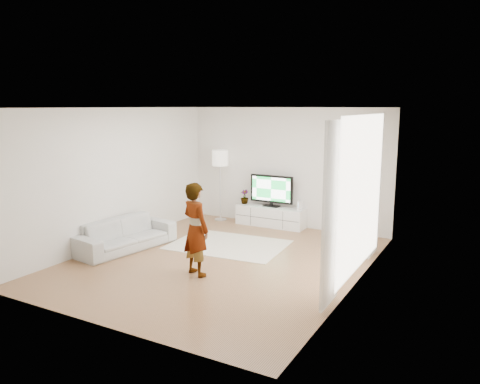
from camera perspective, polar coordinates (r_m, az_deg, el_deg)
The scene contains 17 objects.
floor at distance 8.79m, azimuth -2.33°, elevation -8.34°, with size 6.00×6.00×0.00m, color #AB794D.
ceiling at distance 8.32m, azimuth -2.48°, elevation 10.22°, with size 6.00×6.00×0.00m, color white.
wall_left at distance 9.96m, azimuth -14.79°, elevation 1.84°, with size 0.02×6.00×2.80m, color silver.
wall_right at distance 7.48m, azimuth 14.20°, elevation -0.91°, with size 0.02×6.00×2.80m, color silver.
wall_back at distance 11.09m, azimuth 5.68°, elevation 2.99°, with size 5.00×0.02×2.80m, color silver.
wall_front at distance 6.14m, azimuth -17.12°, elevation -3.51°, with size 5.00×0.02×2.80m, color silver.
window at distance 7.76m, azimuth 14.64°, elevation -0.15°, with size 0.01×2.60×2.50m, color white.
curtain_near at distance 6.58m, azimuth 11.09°, elevation -2.77°, with size 0.04×0.70×2.60m, color white.
curtain_far at distance 9.04m, azimuth 16.18°, elevation 0.60°, with size 0.04×0.70×2.60m, color white.
media_console at distance 11.20m, azimuth 3.76°, elevation -2.97°, with size 1.67×0.48×0.47m.
television at distance 11.10m, azimuth 3.86°, elevation 0.29°, with size 1.08×0.21×0.75m.
game_console at distance 10.85m, azimuth 7.28°, elevation -1.64°, with size 0.07×0.16×0.21m.
potted_plant at distance 11.43m, azimuth 0.56°, elevation -0.58°, with size 0.19×0.19×0.35m, color #3F7238.
rug at distance 9.73m, azimuth -1.45°, elevation -6.44°, with size 2.30×1.65×0.01m, color beige.
player at distance 7.87m, azimuth -5.42°, elevation -4.53°, with size 0.58×0.38×1.58m, color #334772.
sofa at distance 9.66m, azimuth -13.83°, elevation -5.03°, with size 2.08×0.81×0.61m, color #BABAB5.
floor_lamp at distance 11.57m, azimuth -2.44°, elevation 3.78°, with size 0.39×0.39×1.76m.
Camera 1 is at (4.33, -7.11, 2.83)m, focal length 35.00 mm.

